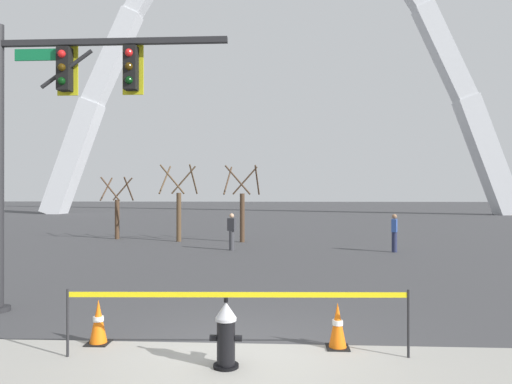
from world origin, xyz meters
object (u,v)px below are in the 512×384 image
pedestrian_walking_left (394,233)px  traffic_cone_mid_sidewalk (338,326)px  traffic_signal_gantry (53,116)px  traffic_cone_by_hydrant (98,322)px  pedestrian_standing_center (232,231)px  fire_hydrant (226,335)px  monument_arch (275,58)px

pedestrian_walking_left → traffic_cone_mid_sidewalk: bearing=-107.8°
pedestrian_walking_left → traffic_signal_gantry: bearing=-133.4°
traffic_cone_by_hydrant → pedestrian_standing_center: pedestrian_standing_center is taller
traffic_signal_gantry → traffic_cone_mid_sidewalk: bearing=-18.8°
traffic_cone_by_hydrant → fire_hydrant: bearing=-21.8°
traffic_cone_by_hydrant → traffic_signal_gantry: size_ratio=0.12×
traffic_cone_by_hydrant → pedestrian_walking_left: 14.26m
fire_hydrant → traffic_cone_by_hydrant: size_ratio=1.36×
fire_hydrant → monument_arch: bearing=89.8°
traffic_cone_mid_sidewalk → pedestrian_standing_center: bearing=103.8°
traffic_cone_by_hydrant → traffic_cone_mid_sidewalk: same height
fire_hydrant → monument_arch: monument_arch is taller
traffic_cone_mid_sidewalk → pedestrian_standing_center: (-3.01, 12.26, 0.46)m
fire_hydrant → monument_arch: (0.18, 46.15, 17.58)m
traffic_cone_by_hydrant → pedestrian_standing_center: (0.88, 12.25, 0.46)m
traffic_cone_by_hydrant → traffic_cone_mid_sidewalk: bearing=-0.1°
traffic_cone_mid_sidewalk → traffic_signal_gantry: size_ratio=0.12×
monument_arch → pedestrian_standing_center: size_ratio=34.57×
pedestrian_standing_center → traffic_cone_by_hydrant: bearing=-94.1°
fire_hydrant → traffic_signal_gantry: 6.05m
fire_hydrant → traffic_cone_mid_sidewalk: (1.68, 0.88, -0.11)m
traffic_signal_gantry → pedestrian_walking_left: (9.50, 10.05, -3.25)m
traffic_cone_by_hydrant → traffic_signal_gantry: 4.53m
traffic_cone_by_hydrant → pedestrian_standing_center: bearing=85.9°
traffic_cone_by_hydrant → monument_arch: bearing=87.0°
traffic_cone_by_hydrant → pedestrian_standing_center: 12.29m
traffic_signal_gantry → traffic_cone_by_hydrant: bearing=-47.5°
fire_hydrant → traffic_cone_mid_sidewalk: fire_hydrant is taller
traffic_cone_mid_sidewalk → pedestrian_walking_left: bearing=72.2°
traffic_signal_gantry → pedestrian_standing_center: traffic_signal_gantry is taller
traffic_cone_by_hydrant → pedestrian_walking_left: bearing=57.1°
traffic_signal_gantry → pedestrian_walking_left: size_ratio=3.77×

